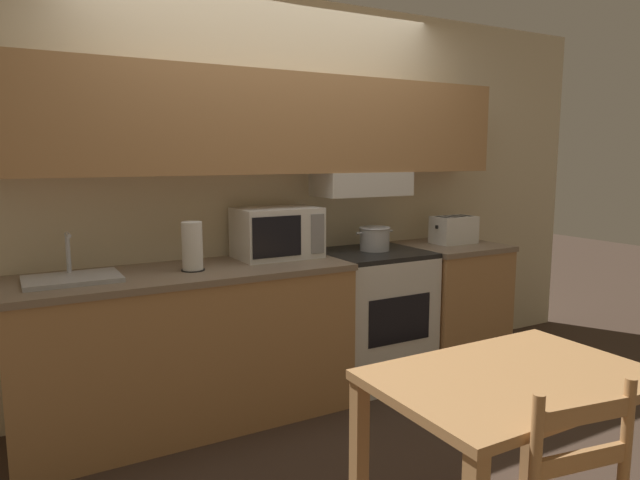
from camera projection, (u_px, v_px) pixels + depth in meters
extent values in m
plane|color=#3D2D23|center=(273.00, 380.00, 3.94)|extent=(16.00, 16.00, 0.00)
cube|color=beige|center=(269.00, 195.00, 3.77)|extent=(5.62, 0.05, 2.55)
cube|color=tan|center=(280.00, 124.00, 3.55)|extent=(3.22, 0.32, 0.61)
cube|color=white|center=(361.00, 184.00, 3.90)|extent=(0.65, 0.34, 0.16)
cube|color=tan|center=(188.00, 350.00, 3.26)|extent=(1.86, 0.65, 0.86)
cube|color=#84705B|center=(185.00, 273.00, 3.20)|extent=(1.88, 0.67, 0.04)
cube|color=tan|center=(449.00, 306.00, 4.22)|extent=(0.65, 0.65, 0.86)
cube|color=#84705B|center=(451.00, 246.00, 4.15)|extent=(0.67, 0.67, 0.04)
cube|color=white|center=(372.00, 318.00, 3.90)|extent=(0.68, 0.62, 0.87)
cube|color=black|center=(373.00, 253.00, 3.84)|extent=(0.68, 0.62, 0.03)
cube|color=black|center=(400.00, 320.00, 3.62)|extent=(0.48, 0.01, 0.30)
cylinder|color=black|center=(364.00, 256.00, 3.65)|extent=(0.10, 0.10, 0.01)
cylinder|color=black|center=(402.00, 253.00, 3.80)|extent=(0.10, 0.10, 0.01)
cylinder|color=black|center=(344.00, 251.00, 3.87)|extent=(0.10, 0.10, 0.01)
cylinder|color=black|center=(381.00, 247.00, 4.02)|extent=(0.10, 0.10, 0.01)
cylinder|color=#B7BABF|center=(375.00, 239.00, 3.86)|extent=(0.20, 0.20, 0.16)
torus|color=#B7BABF|center=(375.00, 228.00, 3.85)|extent=(0.21, 0.21, 0.01)
cylinder|color=#B7BABF|center=(360.00, 233.00, 3.79)|extent=(0.05, 0.01, 0.01)
cylinder|color=#B7BABF|center=(389.00, 231.00, 3.91)|extent=(0.05, 0.01, 0.01)
cube|color=white|center=(277.00, 233.00, 3.58)|extent=(0.51, 0.35, 0.31)
cube|color=black|center=(277.00, 237.00, 3.39)|extent=(0.32, 0.01, 0.25)
cube|color=gray|center=(318.00, 234.00, 3.52)|extent=(0.09, 0.01, 0.25)
cube|color=white|center=(454.00, 230.00, 4.17)|extent=(0.31, 0.20, 0.20)
cube|color=black|center=(437.00, 227.00, 4.09)|extent=(0.01, 0.02, 0.02)
cube|color=black|center=(443.00, 218.00, 4.10)|extent=(0.04, 0.14, 0.01)
cube|color=black|center=(450.00, 217.00, 4.14)|extent=(0.04, 0.14, 0.01)
cube|color=black|center=(458.00, 217.00, 4.17)|extent=(0.04, 0.14, 0.01)
cube|color=black|center=(465.00, 216.00, 4.21)|extent=(0.04, 0.14, 0.01)
cube|color=#B7BABF|center=(72.00, 279.00, 2.91)|extent=(0.47, 0.32, 0.02)
cube|color=#4C4F54|center=(72.00, 279.00, 2.90)|extent=(0.40, 0.24, 0.01)
cylinder|color=#B7BABF|center=(68.00, 253.00, 3.00)|extent=(0.02, 0.02, 0.21)
cylinder|color=#B7BABF|center=(68.00, 235.00, 2.93)|extent=(0.02, 0.12, 0.02)
cylinder|color=black|center=(193.00, 270.00, 3.19)|extent=(0.13, 0.13, 0.01)
cylinder|color=white|center=(192.00, 246.00, 3.17)|extent=(0.11, 0.11, 0.27)
cube|color=#B27F4C|center=(513.00, 378.00, 2.10)|extent=(1.03, 0.68, 0.04)
cube|color=#B27F4C|center=(359.00, 467.00, 2.18)|extent=(0.06, 0.06, 0.70)
cube|color=#B27F4C|center=(531.00, 413.00, 2.64)|extent=(0.06, 0.06, 0.70)
cylinder|color=#B27F4C|center=(535.00, 464.00, 1.64)|extent=(0.04, 0.04, 0.42)
cylinder|color=#B27F4C|center=(626.00, 444.00, 1.75)|extent=(0.04, 0.04, 0.42)
cube|color=#B27F4C|center=(585.00, 413.00, 1.68)|extent=(0.34, 0.08, 0.06)
cube|color=#B27F4C|center=(582.00, 460.00, 1.70)|extent=(0.34, 0.08, 0.06)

